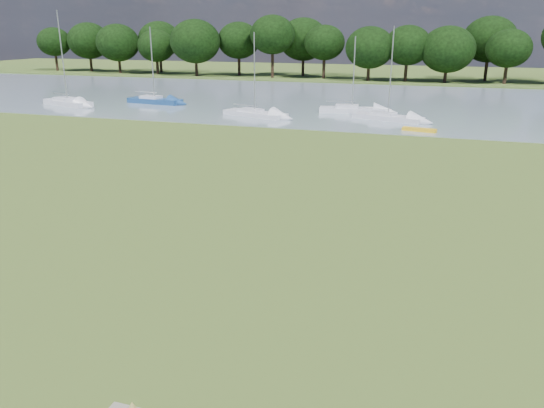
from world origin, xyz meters
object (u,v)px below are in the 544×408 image
(sailboat_5, at_px, (254,112))
(sailboat_3, at_px, (154,99))
(sailboat_0, at_px, (67,101))
(sailboat_2, at_px, (387,115))
(kayak, at_px, (419,130))
(sailboat_4, at_px, (351,108))

(sailboat_5, bearing_deg, sailboat_3, 177.92)
(sailboat_0, distance_m, sailboat_3, 9.36)
(sailboat_0, xyz_separation_m, sailboat_2, (34.57, 0.75, -0.10))
(sailboat_0, xyz_separation_m, sailboat_3, (8.29, 4.34, -0.01))
(kayak, height_order, sailboat_3, sailboat_3)
(kayak, xyz_separation_m, sailboat_2, (-3.15, 5.04, 0.27))
(sailboat_0, distance_m, sailboat_5, 22.15)
(sailboat_2, height_order, sailboat_3, sailboat_2)
(sailboat_2, xyz_separation_m, sailboat_5, (-12.43, -1.62, -0.02))
(kayak, relative_size, sailboat_0, 0.28)
(kayak, height_order, sailboat_5, sailboat_5)
(sailboat_4, bearing_deg, sailboat_2, -50.23)
(sailboat_4, height_order, sailboat_5, sailboat_5)
(sailboat_0, distance_m, sailboat_2, 34.58)
(kayak, relative_size, sailboat_3, 0.33)
(sailboat_2, bearing_deg, kayak, -38.92)
(sailboat_0, relative_size, sailboat_3, 1.20)
(sailboat_0, height_order, sailboat_3, sailboat_0)
(sailboat_3, distance_m, sailboat_5, 14.79)
(kayak, distance_m, sailboat_2, 5.95)
(sailboat_5, bearing_deg, sailboat_4, 49.87)
(kayak, relative_size, sailboat_2, 0.33)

